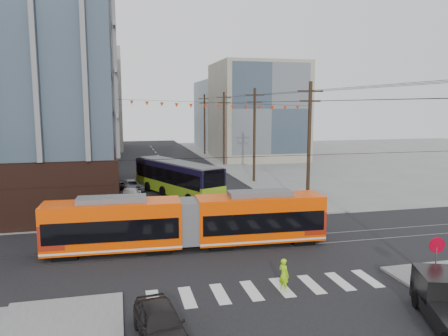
# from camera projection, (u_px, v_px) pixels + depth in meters

# --- Properties ---
(ground) EXTENTS (160.00, 160.00, 0.00)m
(ground) POSITION_uv_depth(u_px,v_px,m) (249.00, 268.00, 24.59)
(ground) COLOR slate
(bg_bldg_nw_near) EXTENTS (18.00, 16.00, 18.00)m
(bg_bldg_nw_near) POSITION_uv_depth(u_px,v_px,m) (52.00, 105.00, 69.32)
(bg_bldg_nw_near) COLOR #8C99A5
(bg_bldg_nw_near) RESTS_ON ground
(bg_bldg_ne_near) EXTENTS (14.00, 14.00, 16.00)m
(bg_bldg_ne_near) POSITION_uv_depth(u_px,v_px,m) (257.00, 111.00, 73.34)
(bg_bldg_ne_near) COLOR gray
(bg_bldg_ne_near) RESTS_ON ground
(bg_bldg_nw_far) EXTENTS (16.00, 18.00, 20.00)m
(bg_bldg_nw_far) POSITION_uv_depth(u_px,v_px,m) (81.00, 100.00, 89.11)
(bg_bldg_nw_far) COLOR gray
(bg_bldg_nw_far) RESTS_ON ground
(bg_bldg_ne_far) EXTENTS (16.00, 16.00, 14.00)m
(bg_bldg_ne_far) POSITION_uv_depth(u_px,v_px,m) (237.00, 115.00, 93.18)
(bg_bldg_ne_far) COLOR #8C99A5
(bg_bldg_ne_far) RESTS_ON ground
(utility_pole_far) EXTENTS (0.30, 0.30, 11.00)m
(utility_pole_far) POSITION_uv_depth(u_px,v_px,m) (205.00, 125.00, 79.64)
(utility_pole_far) COLOR black
(utility_pole_far) RESTS_ON ground
(streetcar) EXTENTS (17.76, 3.24, 3.41)m
(streetcar) POSITION_uv_depth(u_px,v_px,m) (189.00, 222.00, 27.72)
(streetcar) COLOR #F64300
(streetcar) RESTS_ON ground
(city_bus) EXTENTS (7.65, 12.57, 3.56)m
(city_bus) POSITION_uv_depth(u_px,v_px,m) (177.00, 178.00, 43.84)
(city_bus) COLOR black
(city_bus) RESTS_ON ground
(black_sedan) EXTENTS (2.18, 4.39, 1.44)m
(black_sedan) POSITION_uv_depth(u_px,v_px,m) (160.00, 323.00, 16.87)
(black_sedan) COLOR black
(black_sedan) RESTS_ON ground
(parked_car_silver) EXTENTS (2.50, 5.18, 1.64)m
(parked_car_silver) POSITION_uv_depth(u_px,v_px,m) (140.00, 206.00, 35.94)
(parked_car_silver) COLOR silver
(parked_car_silver) RESTS_ON ground
(parked_car_white) EXTENTS (2.26, 4.92, 1.39)m
(parked_car_white) POSITION_uv_depth(u_px,v_px,m) (130.00, 195.00, 41.07)
(parked_car_white) COLOR silver
(parked_car_white) RESTS_ON ground
(parked_car_grey) EXTENTS (3.52, 5.14, 1.31)m
(parked_car_grey) POSITION_uv_depth(u_px,v_px,m) (128.00, 185.00, 46.18)
(parked_car_grey) COLOR slate
(parked_car_grey) RESTS_ON ground
(pedestrian) EXTENTS (0.61, 0.71, 1.65)m
(pedestrian) POSITION_uv_depth(u_px,v_px,m) (284.00, 275.00, 21.39)
(pedestrian) COLOR #A5EB12
(pedestrian) RESTS_ON ground
(stop_sign) EXTENTS (0.93, 0.93, 2.70)m
(stop_sign) POSITION_uv_depth(u_px,v_px,m) (435.00, 268.00, 20.88)
(stop_sign) COLOR #A10017
(stop_sign) RESTS_ON ground
(jersey_barrier) EXTENTS (2.32, 4.56, 0.89)m
(jersey_barrier) POSITION_uv_depth(u_px,v_px,m) (304.00, 207.00, 37.23)
(jersey_barrier) COLOR slate
(jersey_barrier) RESTS_ON ground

